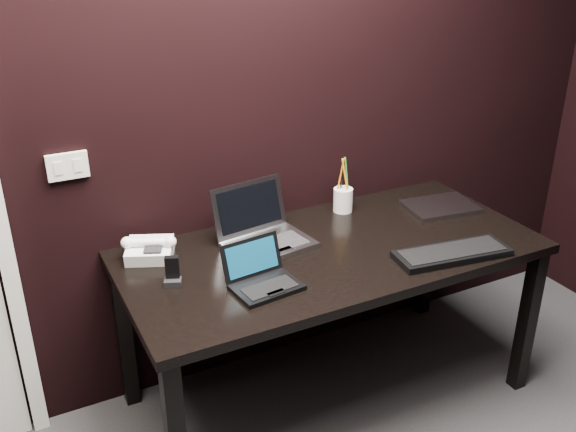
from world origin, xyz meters
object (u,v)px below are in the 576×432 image
closed_laptop (440,207)px  desk_phone (150,249)px  ext_keyboard (452,253)px  mobile_phone (173,274)px  desk (331,265)px  netbook (262,278)px  silver_laptop (264,234)px  pen_cup (343,199)px

closed_laptop → desk_phone: size_ratio=1.51×
ext_keyboard → mobile_phone: 1.09m
desk → mobile_phone: (-0.66, 0.02, 0.12)m
ext_keyboard → mobile_phone: mobile_phone is taller
netbook → silver_laptop: bearing=64.1°
desk → silver_laptop: 0.30m
silver_laptop → pen_cup: size_ratio=1.46×
netbook → pen_cup: (0.60, 0.43, 0.03)m
netbook → closed_laptop: size_ratio=0.76×
desk_phone → closed_laptop: bearing=-6.2°
ext_keyboard → pen_cup: 0.59m
desk → closed_laptop: 0.65m
netbook → silver_laptop: 0.33m
ext_keyboard → closed_laptop: bearing=56.5°
mobile_phone → ext_keyboard: bearing=-16.2°
netbook → pen_cup: size_ratio=1.01×
silver_laptop → desk_phone: silver_laptop is taller
desk_phone → pen_cup: (0.91, 0.04, 0.02)m
mobile_phone → pen_cup: bearing=16.7°
netbook → silver_laptop: (0.14, 0.30, 0.01)m
closed_laptop → pen_cup: bearing=155.8°
netbook → desk: bearing=20.6°
pen_cup → desk: bearing=-128.1°
pen_cup → netbook: bearing=-144.4°
closed_laptop → desk_phone: 1.33m
pen_cup → silver_laptop: bearing=-163.7°
desk → ext_keyboard: 0.48m
pen_cup → closed_laptop: bearing=-24.2°
ext_keyboard → closed_laptop: size_ratio=1.41×
netbook → mobile_phone: (-0.28, 0.17, 0.01)m
closed_laptop → pen_cup: 0.45m
silver_laptop → mobile_phone: silver_laptop is taller
netbook → closed_laptop: 1.05m
mobile_phone → pen_cup: (0.89, 0.27, 0.02)m
closed_laptop → ext_keyboard: bearing=-123.5°
desk → mobile_phone: 0.67m
desk_phone → netbook: bearing=-52.2°
silver_laptop → desk_phone: 0.46m
desk → ext_keyboard: (0.38, -0.28, 0.09)m
desk → mobile_phone: mobile_phone is taller
desk_phone → mobile_phone: 0.23m
desk → netbook: size_ratio=6.54×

